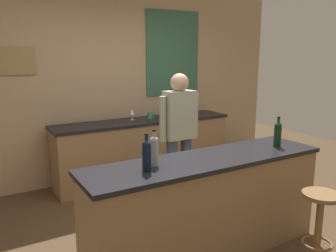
{
  "coord_description": "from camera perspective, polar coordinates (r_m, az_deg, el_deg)",
  "views": [
    {
      "loc": [
        -1.79,
        -2.73,
        1.81
      ],
      "look_at": [
        0.09,
        0.45,
        1.05
      ],
      "focal_mm": 36.43,
      "sensor_mm": 36.0,
      "label": 1
    }
  ],
  "objects": [
    {
      "name": "wine_bottle_a",
      "position": [
        2.68,
        -3.59,
        -4.77
      ],
      "size": [
        0.07,
        0.07,
        0.31
      ],
      "color": "black",
      "rests_on": "bar_counter"
    },
    {
      "name": "side_counter",
      "position": [
        5.08,
        -3.93,
        -3.9
      ],
      "size": [
        2.67,
        0.56,
        0.9
      ],
      "color": "olive",
      "rests_on": "ground_plane"
    },
    {
      "name": "wine_glass_b",
      "position": [
        5.3,
        1.01,
        2.95
      ],
      "size": [
        0.07,
        0.07,
        0.16
      ],
      "color": "silver",
      "rests_on": "side_counter"
    },
    {
      "name": "bartender",
      "position": [
        4.0,
        1.88,
        -1.0
      ],
      "size": [
        0.52,
        0.21,
        1.62
      ],
      "color": "#384766",
      "rests_on": "ground_plane"
    },
    {
      "name": "wine_glass_a",
      "position": [
        4.96,
        -6.04,
        2.29
      ],
      "size": [
        0.07,
        0.07,
        0.16
      ],
      "color": "silver",
      "rests_on": "side_counter"
    },
    {
      "name": "wine_bottle_c",
      "position": [
        3.56,
        17.88,
        -1.19
      ],
      "size": [
        0.07,
        0.07,
        0.31
      ],
      "color": "black",
      "rests_on": "bar_counter"
    },
    {
      "name": "wine_bottle_b",
      "position": [
        2.81,
        -2.32,
        -3.95
      ],
      "size": [
        0.07,
        0.07,
        0.31
      ],
      "color": "#999E99",
      "rests_on": "bar_counter"
    },
    {
      "name": "bar_stool",
      "position": [
        3.27,
        24.01,
        -13.81
      ],
      "size": [
        0.32,
        0.32,
        0.68
      ],
      "color": "brown",
      "rests_on": "ground_plane"
    },
    {
      "name": "ground_plane",
      "position": [
        3.74,
        2.4,
        -17.38
      ],
      "size": [
        10.0,
        10.0,
        0.0
      ],
      "primitive_type": "plane",
      "color": "#4C3823"
    },
    {
      "name": "coffee_mug",
      "position": [
        5.04,
        -2.97,
        1.75
      ],
      "size": [
        0.13,
        0.08,
        0.09
      ],
      "color": "#338C4C",
      "rests_on": "side_counter"
    },
    {
      "name": "bar_counter",
      "position": [
        3.24,
        6.43,
        -13.11
      ],
      "size": [
        2.31,
        0.6,
        0.92
      ],
      "color": "olive",
      "rests_on": "ground_plane"
    },
    {
      "name": "back_wall",
      "position": [
        5.11,
        -9.91,
        7.0
      ],
      "size": [
        6.0,
        0.09,
        2.8
      ],
      "color": "tan",
      "rests_on": "ground_plane"
    }
  ]
}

